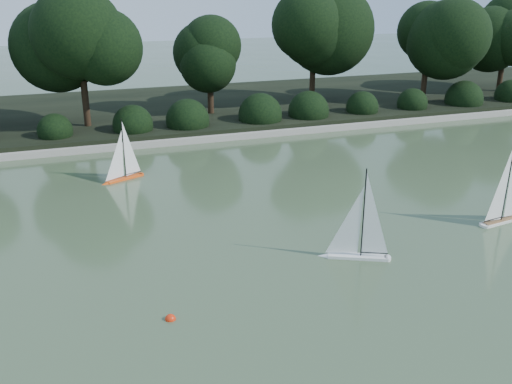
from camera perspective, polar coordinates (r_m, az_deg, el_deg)
ground at (r=8.93m, az=8.62°, el=-9.48°), size 80.00×80.00×0.00m
pond_coping at (r=16.80m, az=-5.68°, el=5.29°), size 40.00×0.35×0.18m
far_bank at (r=20.59m, az=-8.39°, el=8.12°), size 40.00×8.00×0.30m
tree_line at (r=18.99m, az=-4.05°, el=14.88°), size 26.31×3.93×4.39m
shrub_hedge at (r=17.57m, az=-6.43°, el=7.13°), size 29.10×1.10×1.10m
sailboat_white_a at (r=9.76m, az=9.66°, el=-5.09°), size 1.18×0.69×1.69m
sailboat_white_b at (r=12.10m, az=23.89°, el=-1.48°), size 1.30×0.39×1.76m
sailboat_orange at (r=13.77m, az=-13.38°, el=2.14°), size 1.09×0.62×1.56m
race_buoy at (r=8.18m, az=-8.55°, el=-12.47°), size 0.15×0.15×0.15m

